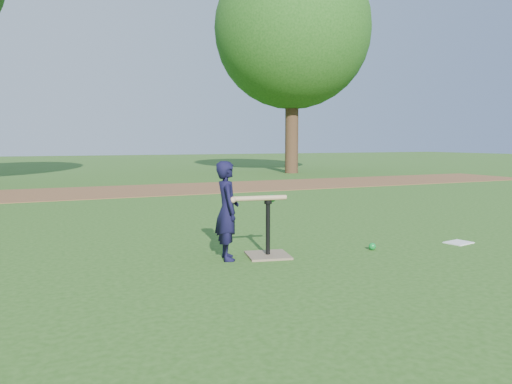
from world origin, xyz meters
name	(u,v)px	position (x,y,z in m)	size (l,w,h in m)	color
ground	(294,251)	(0.00, 0.00, 0.00)	(80.00, 80.00, 0.00)	#285116
dirt_strip	(147,190)	(0.00, 7.50, 0.01)	(24.00, 3.00, 0.01)	brown
child	(227,211)	(-0.81, -0.05, 0.50)	(0.37, 0.24, 1.00)	black
wiffle_ball_ground	(372,246)	(0.81, -0.31, 0.04)	(0.08, 0.08, 0.08)	#0B822A
clipboard	(459,243)	(1.98, -0.43, 0.01)	(0.30, 0.23, 0.01)	white
batting_tee	(268,246)	(-0.37, -0.10, 0.11)	(0.51, 0.51, 0.61)	#816B52
swing_action	(259,198)	(-0.49, -0.12, 0.62)	(0.63, 0.16, 0.09)	tan
tree_right	(292,31)	(6.50, 12.00, 5.29)	(5.80, 5.80, 8.21)	#382316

